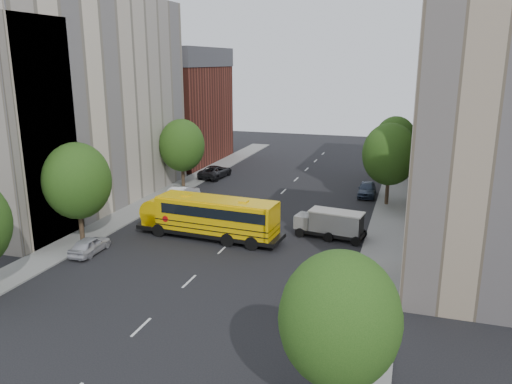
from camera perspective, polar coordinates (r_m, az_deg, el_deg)
The scene contains 21 objects.
ground at distance 39.74m, azimuth -2.73°, elevation -5.53°, with size 120.00×120.00×0.00m, color black.
sidewalk_left at distance 48.84m, azimuth -13.41°, elevation -1.95°, with size 3.00×80.00×0.12m, color slate.
sidewalk_right at distance 42.21m, azimuth 14.58°, elevation -4.69°, with size 3.00×80.00×0.12m, color slate.
lane_markings at distance 48.75m, azimuth 1.36°, elevation -1.64°, with size 0.15×64.00×0.01m, color silver.
building_left_cream at distance 51.52m, azimuth -19.80°, elevation 9.71°, with size 10.00×26.00×20.00m, color beige.
building_left_redbrick at distance 70.54m, azimuth -8.67°, elevation 8.69°, with size 10.00×15.00×13.00m, color maroon.
building_right_near at distance 31.22m, azimuth 26.47°, elevation 3.49°, with size 10.00×7.00×17.00m, color tan.
building_right_far at distance 55.31m, azimuth 22.98°, elevation 8.67°, with size 10.00×22.00×18.00m, color tan.
building_right_sidewall at distance 44.41m, azimuth 24.12°, elevation 7.32°, with size 10.10×0.30×18.00m, color brown.
street_tree_1 at distance 40.17m, azimuth -19.76°, elevation 1.20°, with size 5.12×5.12×7.90m.
street_tree_2 at distance 55.24m, azimuth -8.47°, elevation 5.29°, with size 4.99×4.99×7.71m.
street_tree_3 at distance 19.40m, azimuth 9.54°, elevation -14.17°, with size 4.61×4.61×7.11m.
street_tree_4 at distance 49.70m, azimuth 15.03°, elevation 4.18°, with size 5.25×5.25×8.10m.
street_tree_5 at distance 61.59m, azimuth 15.62°, elevation 5.76°, with size 4.86×4.86×7.51m.
school_bus at distance 39.85m, azimuth -5.55°, elevation -2.64°, with size 12.24×3.70×3.41m.
safari_truck at distance 40.33m, azimuth 8.54°, elevation -3.57°, with size 5.50×2.65×2.26m.
parked_car_0 at distance 38.84m, azimuth -18.48°, elevation -5.78°, with size 1.53×3.81×1.30m, color #B8B7BF.
parked_car_1 at distance 50.87m, azimuth -8.46°, elevation -0.18°, with size 1.68×4.80×1.58m, color silver.
parked_car_2 at distance 60.81m, azimuth -4.67°, elevation 2.35°, with size 2.48×5.39×1.50m, color black.
parked_car_3 at distance 28.24m, azimuth 7.07°, elevation -12.92°, with size 1.98×4.86×1.41m, color maroon.
parked_car_4 at distance 53.58m, azimuth 12.55°, elevation 0.35°, with size 1.78×4.43×1.51m, color #2D3A4F.
Camera 1 is at (13.12, -34.88, 13.78)m, focal length 35.00 mm.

